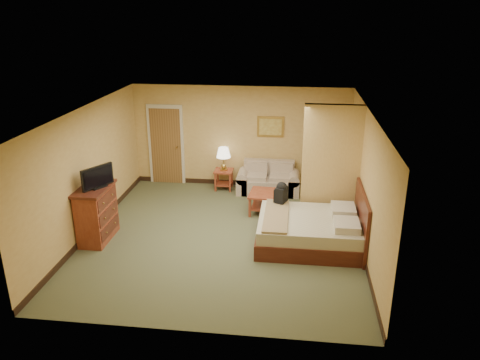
# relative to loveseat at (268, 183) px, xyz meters

# --- Properties ---
(floor) EXTENTS (6.00, 6.00, 0.00)m
(floor) POSITION_rel_loveseat_xyz_m (-0.76, -2.57, -0.26)
(floor) COLOR #505537
(floor) RESTS_ON ground
(ceiling) EXTENTS (6.00, 6.00, 0.00)m
(ceiling) POSITION_rel_loveseat_xyz_m (-0.76, -2.57, 2.34)
(ceiling) COLOR white
(ceiling) RESTS_ON back_wall
(back_wall) EXTENTS (5.50, 0.02, 2.60)m
(back_wall) POSITION_rel_loveseat_xyz_m (-0.76, 0.43, 1.04)
(back_wall) COLOR tan
(back_wall) RESTS_ON floor
(left_wall) EXTENTS (0.02, 6.00, 2.60)m
(left_wall) POSITION_rel_loveseat_xyz_m (-3.51, -2.57, 1.04)
(left_wall) COLOR tan
(left_wall) RESTS_ON floor
(right_wall) EXTENTS (0.02, 6.00, 2.60)m
(right_wall) POSITION_rel_loveseat_xyz_m (1.99, -2.57, 1.04)
(right_wall) COLOR tan
(right_wall) RESTS_ON floor
(partition) EXTENTS (1.20, 0.15, 2.60)m
(partition) POSITION_rel_loveseat_xyz_m (1.39, -1.64, 1.04)
(partition) COLOR tan
(partition) RESTS_ON floor
(door) EXTENTS (0.94, 0.16, 2.10)m
(door) POSITION_rel_loveseat_xyz_m (-2.71, 0.40, 0.78)
(door) COLOR beige
(door) RESTS_ON floor
(baseboard) EXTENTS (5.50, 0.02, 0.12)m
(baseboard) POSITION_rel_loveseat_xyz_m (-0.76, 0.42, -0.20)
(baseboard) COLOR black
(baseboard) RESTS_ON floor
(loveseat) EXTENTS (1.56, 0.72, 0.79)m
(loveseat) POSITION_rel_loveseat_xyz_m (0.00, 0.00, 0.00)
(loveseat) COLOR tan
(loveseat) RESTS_ON floor
(side_table) EXTENTS (0.47, 0.47, 0.51)m
(side_table) POSITION_rel_loveseat_xyz_m (-1.15, 0.08, 0.08)
(side_table) COLOR maroon
(side_table) RESTS_ON floor
(table_lamp) EXTENTS (0.36, 0.36, 0.60)m
(table_lamp) POSITION_rel_loveseat_xyz_m (-1.15, 0.08, 0.71)
(table_lamp) COLOR #AF9040
(table_lamp) RESTS_ON side_table
(coffee_table) EXTENTS (0.80, 0.80, 0.48)m
(coffee_table) POSITION_rel_loveseat_xyz_m (0.03, -1.25, 0.09)
(coffee_table) COLOR maroon
(coffee_table) RESTS_ON floor
(wall_picture) EXTENTS (0.67, 0.04, 0.52)m
(wall_picture) POSITION_rel_loveseat_xyz_m (0.00, 0.41, 1.34)
(wall_picture) COLOR #B78E3F
(wall_picture) RESTS_ON back_wall
(dresser) EXTENTS (0.55, 1.05, 1.12)m
(dresser) POSITION_rel_loveseat_xyz_m (-3.24, -2.96, 0.31)
(dresser) COLOR maroon
(dresser) RESTS_ON floor
(tv) EXTENTS (0.40, 0.64, 0.43)m
(tv) POSITION_rel_loveseat_xyz_m (-3.14, -2.96, 1.07)
(tv) COLOR black
(tv) RESTS_ON dresser
(bed) EXTENTS (2.06, 1.76, 1.14)m
(bed) POSITION_rel_loveseat_xyz_m (1.05, -2.67, 0.05)
(bed) COLOR #43180F
(bed) RESTS_ON floor
(backpack) EXTENTS (0.28, 0.33, 0.49)m
(backpack) POSITION_rel_loveseat_xyz_m (0.39, -2.02, 0.56)
(backpack) COLOR black
(backpack) RESTS_ON bed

